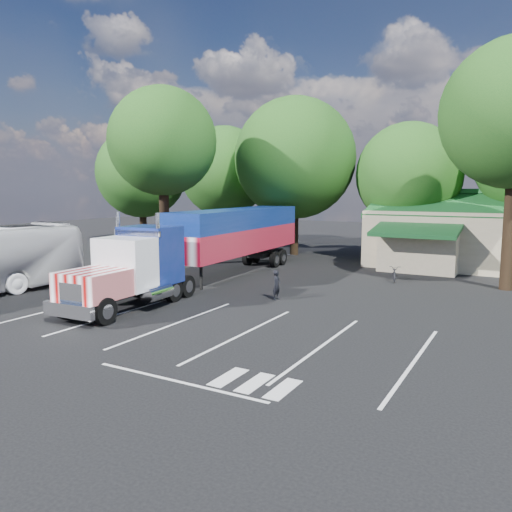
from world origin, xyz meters
The scene contains 10 objects.
ground centered at (0.00, 0.00, 0.00)m, with size 120.00×120.00×0.00m, color black.
tree_row_a centered at (-22.00, 16.50, 7.16)m, with size 9.00×9.00×11.68m.
tree_row_b centered at (-13.00, 17.80, 7.13)m, with size 8.40×8.40×11.35m.
tree_row_c centered at (-5.00, 16.20, 8.04)m, with size 10.00×10.00×13.05m.
tree_row_d centered at (4.00, 17.50, 6.58)m, with size 8.00×8.00×10.60m.
tree_near_left centered at (-10.50, 6.00, 8.81)m, with size 7.60×7.60×12.65m.
semi_truck centered at (-4.05, 2.95, 2.51)m, with size 4.00×21.31×4.44m.
woman centered at (1.60, 0.00, 0.75)m, with size 0.54×0.36×1.49m, color black.
bicycle centered at (5.50, 8.00, 0.49)m, with size 0.65×1.87×0.98m, color black.
silver_sedan centered at (5.00, 14.00, 0.68)m, with size 1.44×4.12×1.36m, color #B0B2B8.
Camera 1 is at (12.73, -21.91, 5.52)m, focal length 35.00 mm.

